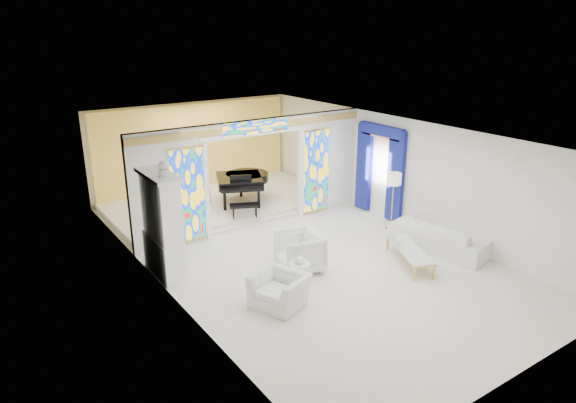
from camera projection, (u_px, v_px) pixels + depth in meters
floor at (297, 250)px, 12.91m from camera, size 12.00×12.00×0.00m
ceiling at (298, 132)px, 11.94m from camera, size 7.00×12.00×0.02m
wall_back at (194, 147)px, 17.11m from camera, size 7.00×0.02×3.00m
wall_front at (527, 295)px, 7.74m from camera, size 7.00×0.02×3.00m
wall_left at (159, 223)px, 10.56m from camera, size 0.02×12.00×3.00m
wall_right at (400, 171)px, 14.29m from camera, size 0.02×12.00×3.00m
partition_wall at (255, 169)px, 13.93m from camera, size 7.00×0.22×3.00m
stained_glass_left at (188, 196)px, 12.88m from camera, size 0.90×0.04×2.40m
stained_glass_right at (317, 171)px, 15.05m from camera, size 0.90×0.04×2.40m
stained_glass_transom at (256, 127)px, 13.47m from camera, size 2.00×0.04×0.34m
alcove_platform at (222, 202)px, 16.09m from camera, size 6.80×3.80×0.18m
gold_curtain_back at (195, 148)px, 17.02m from camera, size 6.70×0.10×2.90m
chandelier at (226, 124)px, 15.31m from camera, size 0.48×0.48×0.30m
blue_drapes at (380, 164)px, 14.76m from camera, size 0.14×1.85×2.65m
china_cabinet at (162, 226)px, 11.28m from camera, size 0.56×1.46×2.72m
armchair_left at (279, 290)px, 10.25m from camera, size 1.22×1.29×0.67m
armchair_right at (300, 252)px, 11.72m from camera, size 1.20×1.18×0.90m
sofa at (439, 236)px, 12.81m from camera, size 1.40×2.60×0.72m
side_table at (299, 272)px, 10.94m from camera, size 0.51×0.51×0.57m
vase at (299, 259)px, 10.84m from camera, size 0.25×0.25×0.21m
coffee_table at (410, 250)px, 12.01m from camera, size 1.24×1.85×0.40m
floor_lamp at (394, 182)px, 13.79m from camera, size 0.43×0.43×1.61m
grand_piano at (243, 180)px, 15.72m from camera, size 2.24×2.63×1.01m
tv_console at (199, 196)px, 14.95m from camera, size 0.65×0.50×0.69m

